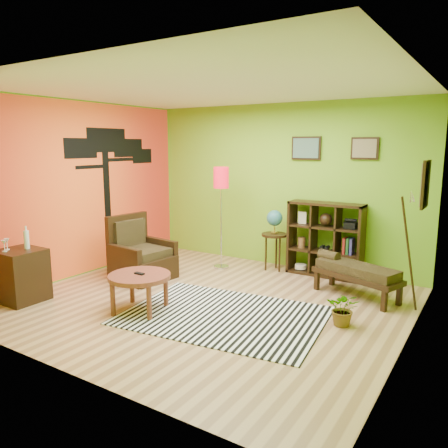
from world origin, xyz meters
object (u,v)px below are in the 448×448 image
Objects in this scene: coffee_table at (140,279)px; potted_plant at (344,312)px; globe_table at (274,225)px; cube_shelf at (326,240)px; bench at (355,271)px; floor_lamp at (221,187)px; armchair at (140,259)px; side_cabinet at (20,275)px.

coffee_table reaches higher than potted_plant.
cube_shelf is at bearing 10.78° from globe_table.
globe_table is 0.78× the size of bench.
globe_table is at bearing 135.94° from potted_plant.
floor_lamp is 2.59m from bench.
coffee_table is at bearing -103.73° from globe_table.
armchair reaches higher than coffee_table.
cube_shelf reaches higher than potted_plant.
bench is at bearing -5.66° from floor_lamp.
armchair is at bearing 68.21° from side_cabinet.
potted_plant is (0.88, -1.82, -0.44)m from cube_shelf.
potted_plant is at bearing 20.75° from side_cabinet.
cube_shelf is (3.11, 3.33, 0.24)m from side_cabinet.
coffee_table is 0.60× the size of bench.
side_cabinet is 0.78× the size of bench.
coffee_table is 3.13m from cube_shelf.
side_cabinet is 4.57m from cube_shelf.
bench is at bearing 99.93° from potted_plant.
coffee_table is at bearing -118.20° from cube_shelf.
side_cabinet is 4.27m from potted_plant.
floor_lamp is 1.93m from cube_shelf.
potted_plant is at bearing -2.30° from armchair.
side_cabinet reaches higher than bench.
coffee_table is at bearing -84.82° from floor_lamp.
potted_plant is (3.33, -0.13, -0.14)m from armchair.
bench is at bearing -47.32° from cube_shelf.
side_cabinet is at bearing -116.96° from floor_lamp.
cube_shelf reaches higher than coffee_table.
armchair is at bearing -123.45° from floor_lamp.
armchair is at bearing -136.56° from globe_table.
bench is (2.16, 2.01, -0.05)m from coffee_table.
potted_plant is at bearing 21.54° from coffee_table.
globe_table is 2.45× the size of potted_plant.
armchair is 1.77m from side_cabinet.
bench is (2.37, -0.23, -1.04)m from floor_lamp.
coffee_table is 2.54m from potted_plant.
globe_table is (0.63, 2.59, 0.36)m from coffee_table.
cube_shelf is at bearing 34.51° from armchair.
floor_lamp is (-0.20, 2.24, 0.99)m from coffee_table.
floor_lamp is at bearing 56.55° from armchair.
globe_table is (0.84, 0.35, -0.63)m from floor_lamp.
armchair is 0.76× the size of bench.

